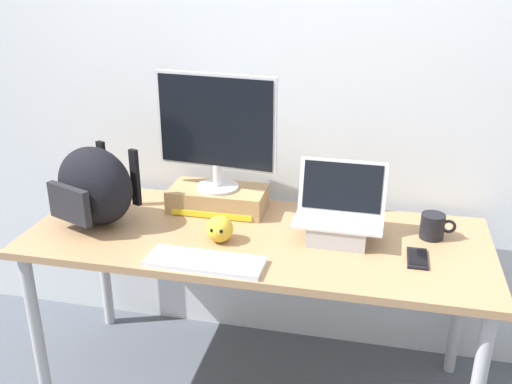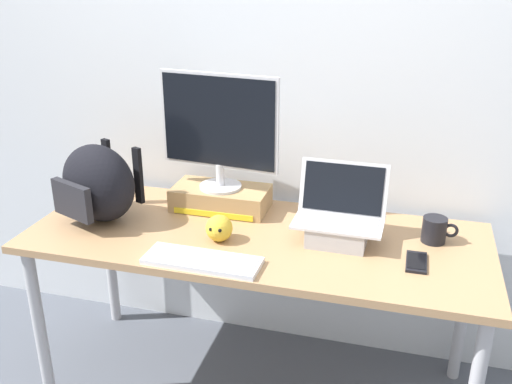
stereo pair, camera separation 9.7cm
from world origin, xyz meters
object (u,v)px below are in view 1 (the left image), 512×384
desktop_monitor (216,129)px  coffee_mug (433,226)px  messenger_backpack (94,186)px  toner_box_yellow (218,199)px  open_laptop (339,223)px  cell_phone (417,258)px  external_keyboard (205,262)px  plush_toy (220,229)px

desktop_monitor → coffee_mug: bearing=1.1°
messenger_backpack → toner_box_yellow: bearing=50.1°
toner_box_yellow → open_laptop: open_laptop is taller
open_laptop → messenger_backpack: size_ratio=0.82×
toner_box_yellow → desktop_monitor: desktop_monitor is taller
desktop_monitor → open_laptop: desktop_monitor is taller
coffee_mug → cell_phone: 0.21m
desktop_monitor → cell_phone: 0.94m
toner_box_yellow → external_keyboard: 0.49m
external_keyboard → coffee_mug: bearing=27.6°
toner_box_yellow → coffee_mug: (0.88, -0.08, 0.00)m
open_laptop → messenger_backpack: messenger_backpack is taller
toner_box_yellow → desktop_monitor: (-0.00, -0.00, 0.31)m
external_keyboard → messenger_backpack: messenger_backpack is taller
coffee_mug → cell_phone: (-0.06, -0.19, -0.04)m
messenger_backpack → open_laptop: bearing=26.1°
external_keyboard → cell_phone: external_keyboard is taller
external_keyboard → coffee_mug: 0.89m
open_laptop → plush_toy: open_laptop is taller
external_keyboard → messenger_backpack: size_ratio=1.02×
open_laptop → cell_phone: 0.32m
desktop_monitor → coffee_mug: 0.94m
external_keyboard → cell_phone: 0.76m
open_laptop → cell_phone: size_ratio=2.24×
open_laptop → coffee_mug: size_ratio=2.53×
cell_phone → plush_toy: plush_toy is taller
external_keyboard → messenger_backpack: 0.60m
desktop_monitor → plush_toy: 0.43m
cell_phone → external_keyboard: bearing=-164.7°
toner_box_yellow → desktop_monitor: 0.31m
desktop_monitor → cell_phone: size_ratio=3.40×
toner_box_yellow → open_laptop: size_ratio=1.20×
desktop_monitor → toner_box_yellow: bearing=87.7°
external_keyboard → plush_toy: bearing=90.9°
open_laptop → messenger_backpack: 0.98m
desktop_monitor → coffee_mug: size_ratio=3.85×
open_laptop → cell_phone: open_laptop is taller
messenger_backpack → coffee_mug: bearing=28.5°
toner_box_yellow → coffee_mug: size_ratio=3.04×
coffee_mug → cell_phone: bearing=-107.3°
plush_toy → cell_phone: bearing=1.3°
open_laptop → messenger_backpack: (-0.97, -0.07, 0.09)m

